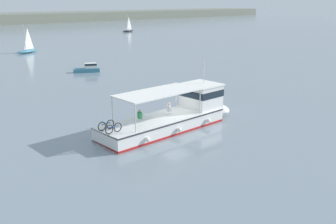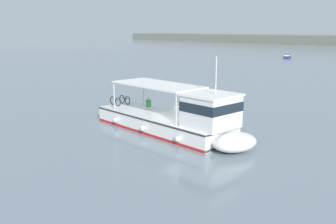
% 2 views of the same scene
% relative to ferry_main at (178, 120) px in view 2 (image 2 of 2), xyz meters
% --- Properties ---
extents(ground_plane, '(400.00, 400.00, 0.00)m').
position_rel_ferry_main_xyz_m(ground_plane, '(0.14, 0.47, -1.01)').
color(ground_plane, gray).
extents(ferry_main, '(12.93, 3.83, 5.32)m').
position_rel_ferry_main_xyz_m(ferry_main, '(0.00, 0.00, 0.00)').
color(ferry_main, white).
rests_on(ferry_main, ground).
extents(motorboat_near_port, '(2.58, 3.82, 1.26)m').
position_rel_ferry_main_xyz_m(motorboat_near_port, '(-32.54, 65.59, -0.47)').
color(motorboat_near_port, navy).
rests_on(motorboat_near_port, ground).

